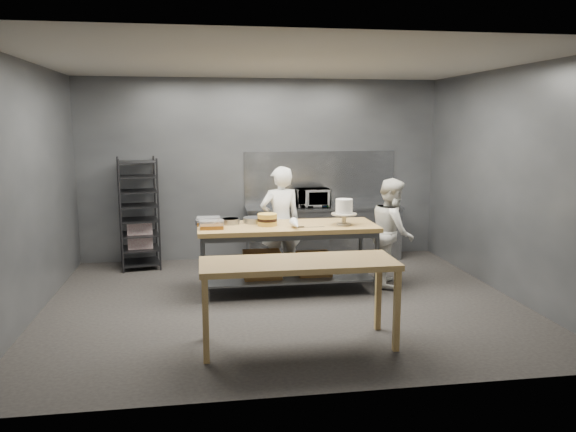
% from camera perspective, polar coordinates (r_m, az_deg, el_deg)
% --- Properties ---
extents(ground, '(6.00, 6.00, 0.00)m').
position_cam_1_polar(ground, '(7.31, -0.45, -8.74)').
color(ground, black).
rests_on(ground, ground).
extents(back_wall, '(6.00, 0.04, 3.00)m').
position_cam_1_polar(back_wall, '(9.45, -2.68, 4.73)').
color(back_wall, '#4C4F54').
rests_on(back_wall, ground).
extents(work_table, '(2.40, 0.90, 0.92)m').
position_cam_1_polar(work_table, '(7.63, -0.19, -3.48)').
color(work_table, olive).
rests_on(work_table, ground).
extents(near_counter, '(2.00, 0.70, 0.90)m').
position_cam_1_polar(near_counter, '(5.73, 1.08, -5.41)').
color(near_counter, brown).
rests_on(near_counter, ground).
extents(back_counter, '(2.60, 0.60, 0.90)m').
position_cam_1_polar(back_counter, '(9.45, 3.62, -1.71)').
color(back_counter, slate).
rests_on(back_counter, ground).
extents(splashback_panel, '(2.60, 0.02, 0.90)m').
position_cam_1_polar(splashback_panel, '(9.61, 3.29, 3.90)').
color(splashback_panel, slate).
rests_on(splashback_panel, back_counter).
extents(speed_rack, '(0.69, 0.73, 1.75)m').
position_cam_1_polar(speed_rack, '(9.14, -14.91, 0.17)').
color(speed_rack, black).
rests_on(speed_rack, ground).
extents(chef_behind, '(0.66, 0.48, 1.66)m').
position_cam_1_polar(chef_behind, '(8.22, -0.77, -0.70)').
color(chef_behind, white).
rests_on(chef_behind, ground).
extents(chef_right, '(0.71, 0.84, 1.52)m').
position_cam_1_polar(chef_right, '(8.05, 10.52, -1.61)').
color(chef_right, silver).
rests_on(chef_right, ground).
extents(microwave, '(0.54, 0.37, 0.30)m').
position_cam_1_polar(microwave, '(9.31, 2.54, 1.87)').
color(microwave, black).
rests_on(microwave, back_counter).
extents(frosted_cake_stand, '(0.34, 0.34, 0.35)m').
position_cam_1_polar(frosted_cake_stand, '(7.57, 5.72, 0.72)').
color(frosted_cake_stand, '#BFB399').
rests_on(frosted_cake_stand, work_table).
extents(layer_cake, '(0.26, 0.26, 0.16)m').
position_cam_1_polar(layer_cake, '(7.51, -2.11, -0.37)').
color(layer_cake, gold).
rests_on(layer_cake, work_table).
extents(cake_pans, '(0.95, 0.38, 0.07)m').
position_cam_1_polar(cake_pans, '(7.67, -5.90, -0.53)').
color(cake_pans, gray).
rests_on(cake_pans, work_table).
extents(piping_bag, '(0.12, 0.38, 0.12)m').
position_cam_1_polar(piping_bag, '(7.27, 0.80, -0.86)').
color(piping_bag, white).
rests_on(piping_bag, work_table).
extents(offset_spatula, '(0.36, 0.02, 0.02)m').
position_cam_1_polar(offset_spatula, '(7.39, 1.98, -1.12)').
color(offset_spatula, slate).
rests_on(offset_spatula, work_table).
extents(pastry_clamshells, '(0.35, 0.49, 0.11)m').
position_cam_1_polar(pastry_clamshells, '(7.48, -7.93, -0.69)').
color(pastry_clamshells, brown).
rests_on(pastry_clamshells, work_table).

